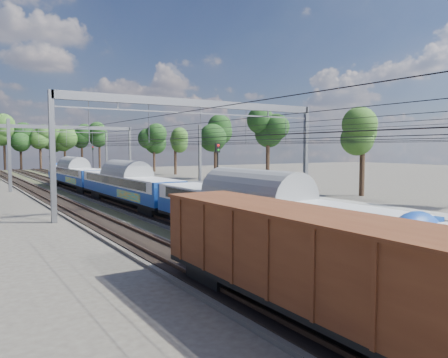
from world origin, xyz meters
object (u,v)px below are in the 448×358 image
emu_train (128,181)px  worker (139,180)px  signal_far (93,156)px  signal_near (218,171)px  freight_boxcar (301,258)px

emu_train → worker: (7.81, 17.66, -1.35)m
signal_far → emu_train: bearing=-89.6°
emu_train → worker: emu_train is taller
worker → signal_near: bearing=-170.9°
signal_near → worker: bearing=84.2°
emu_train → signal_near: signal_near is taller
emu_train → signal_far: size_ratio=10.39×
emu_train → signal_far: (11.61, 52.45, 1.15)m
emu_train → signal_far: 53.73m
worker → signal_near: (-4.36, -26.88, 2.49)m
emu_train → signal_far: signal_far is taller
freight_boxcar → worker: freight_boxcar is taller
freight_boxcar → signal_far: size_ratio=2.27×
worker → signal_near: 27.34m
worker → signal_near: signal_near is taller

